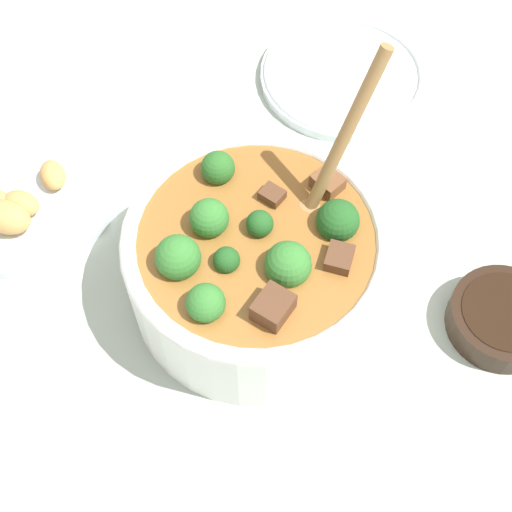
{
  "coord_description": "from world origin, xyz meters",
  "views": [
    {
      "loc": [
        0.11,
        -0.34,
        0.65
      ],
      "look_at": [
        0.0,
        0.0,
        0.07
      ],
      "focal_mm": 50.0,
      "sensor_mm": 36.0,
      "label": 1
    }
  ],
  "objects_px": {
    "stew_bowl": "(256,259)",
    "condiment_bowl": "(502,318)",
    "food_plate": "(14,189)",
    "empty_plate": "(344,75)"
  },
  "relations": [
    {
      "from": "condiment_bowl",
      "to": "food_plate",
      "type": "bearing_deg",
      "value": -179.09
    },
    {
      "from": "stew_bowl",
      "to": "condiment_bowl",
      "type": "height_order",
      "value": "stew_bowl"
    },
    {
      "from": "stew_bowl",
      "to": "condiment_bowl",
      "type": "relative_size",
      "value": 2.49
    },
    {
      "from": "condiment_bowl",
      "to": "food_plate",
      "type": "xyz_separation_m",
      "value": [
        -0.54,
        -0.01,
        -0.01
      ]
    },
    {
      "from": "condiment_bowl",
      "to": "food_plate",
      "type": "height_order",
      "value": "food_plate"
    },
    {
      "from": "stew_bowl",
      "to": "empty_plate",
      "type": "bearing_deg",
      "value": 88.49
    },
    {
      "from": "condiment_bowl",
      "to": "empty_plate",
      "type": "height_order",
      "value": "condiment_bowl"
    },
    {
      "from": "stew_bowl",
      "to": "condiment_bowl",
      "type": "xyz_separation_m",
      "value": [
        0.24,
        0.04,
        -0.05
      ]
    },
    {
      "from": "stew_bowl",
      "to": "empty_plate",
      "type": "height_order",
      "value": "stew_bowl"
    },
    {
      "from": "condiment_bowl",
      "to": "stew_bowl",
      "type": "bearing_deg",
      "value": -170.79
    }
  ]
}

